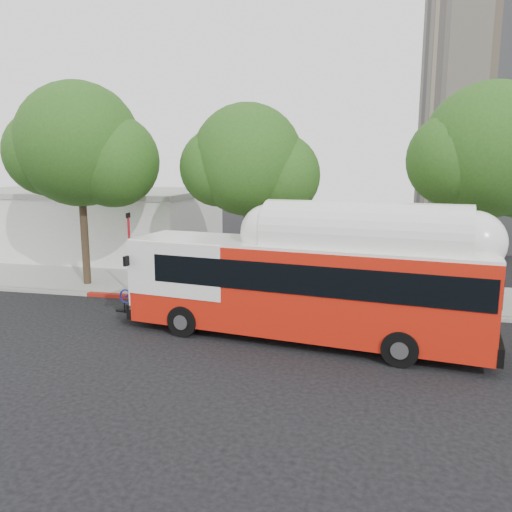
{
  "coord_description": "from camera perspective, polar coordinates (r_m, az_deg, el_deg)",
  "views": [
    {
      "loc": [
        4.24,
        -16.07,
        5.94
      ],
      "look_at": [
        0.05,
        3.0,
        2.33
      ],
      "focal_mm": 35.0,
      "sensor_mm": 36.0,
      "label": 1
    }
  ],
  "objects": [
    {
      "name": "sidewalk",
      "position": [
        23.7,
        1.69,
        -3.86
      ],
      "size": [
        60.0,
        5.0,
        0.15
      ],
      "primitive_type": "cube",
      "color": "gray",
      "rests_on": "ground"
    },
    {
      "name": "ground",
      "position": [
        17.65,
        -2.29,
        -9.2
      ],
      "size": [
        120.0,
        120.0,
        0.0
      ],
      "primitive_type": "plane",
      "color": "black",
      "rests_on": "ground"
    },
    {
      "name": "transit_bus",
      "position": [
        16.95,
        5.5,
        -3.75
      ],
      "size": [
        13.16,
        4.43,
        3.83
      ],
      "rotation": [
        0.0,
        0.0,
        -0.15
      ],
      "color": "red",
      "rests_on": "ground"
    },
    {
      "name": "signal_pole",
      "position": [
        23.02,
        -14.22,
        0.19
      ],
      "size": [
        0.11,
        0.36,
        3.82
      ],
      "color": "#B3131F",
      "rests_on": "ground"
    },
    {
      "name": "curb_strip",
      "position": [
        21.24,
        0.38,
        -5.55
      ],
      "size": [
        60.0,
        0.3,
        0.15
      ],
      "primitive_type": "cube",
      "color": "gray",
      "rests_on": "ground"
    },
    {
      "name": "street_tree_right",
      "position": [
        22.54,
        26.17,
        10.23
      ],
      "size": [
        6.21,
        5.4,
        9.18
      ],
      "color": "#2D2116",
      "rests_on": "ground"
    },
    {
      "name": "red_curb_segment",
      "position": [
        22.04,
        -7.3,
        -5.04
      ],
      "size": [
        10.0,
        0.32,
        0.16
      ],
      "primitive_type": "cube",
      "color": "maroon",
      "rests_on": "ground"
    },
    {
      "name": "street_tree_left",
      "position": [
        25.13,
        -18.55,
        11.46
      ],
      "size": [
        6.67,
        5.8,
        9.74
      ],
      "color": "#2D2116",
      "rests_on": "ground"
    },
    {
      "name": "street_tree_mid",
      "position": [
        22.65,
        0.06,
        10.39
      ],
      "size": [
        5.75,
        5.0,
        8.62
      ],
      "color": "#2D2116",
      "rests_on": "ground"
    },
    {
      "name": "low_commercial_bldg",
      "position": [
        35.37,
        -18.78,
        3.77
      ],
      "size": [
        16.2,
        10.2,
        4.25
      ],
      "color": "silver",
      "rests_on": "ground"
    }
  ]
}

